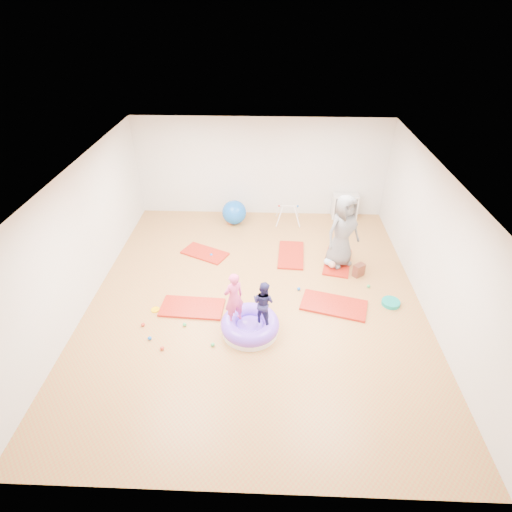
{
  "coord_description": "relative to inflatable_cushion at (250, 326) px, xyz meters",
  "views": [
    {
      "loc": [
        0.26,
        -6.63,
        5.53
      ],
      "look_at": [
        0.0,
        0.3,
        0.9
      ],
      "focal_mm": 28.0,
      "sensor_mm": 36.0,
      "label": 1
    }
  ],
  "objects": [
    {
      "name": "gym_mat_front_left",
      "position": [
        -1.24,
        0.61,
        -0.11
      ],
      "size": [
        1.33,
        0.72,
        0.05
      ],
      "primitive_type": "cube",
      "rotation": [
        0.0,
        0.0,
        -0.06
      ],
      "color": "red",
      "rests_on": "ground"
    },
    {
      "name": "infant",
      "position": [
        1.82,
        2.21,
        0.02
      ],
      "size": [
        0.35,
        0.36,
        0.21
      ],
      "color": "#A7C7E1",
      "rests_on": "gym_mat_rear_right"
    },
    {
      "name": "inflatable_cushion",
      "position": [
        0.0,
        0.0,
        0.0
      ],
      "size": [
        1.13,
        1.13,
        0.36
      ],
      "rotation": [
        0.0,
        0.0,
        0.16
      ],
      "color": "white",
      "rests_on": "ground"
    },
    {
      "name": "yellow_toy",
      "position": [
        -2.0,
        0.53,
        -0.13
      ],
      "size": [
        0.18,
        0.18,
        0.03
      ],
      "primitive_type": "cylinder",
      "color": "#F6BB00",
      "rests_on": "ground"
    },
    {
      "name": "gym_mat_mid_left",
      "position": [
        -1.28,
        2.68,
        -0.12
      ],
      "size": [
        1.26,
        1.0,
        0.05
      ],
      "primitive_type": "cube",
      "rotation": [
        0.0,
        0.0,
        -0.46
      ],
      "color": "red",
      "rests_on": "ground"
    },
    {
      "name": "exercise_ball_orange",
      "position": [
        -0.73,
        4.29,
        0.07
      ],
      "size": [
        0.41,
        0.41,
        0.41
      ],
      "primitive_type": "sphere",
      "color": "#F75D28",
      "rests_on": "ground"
    },
    {
      "name": "exercise_ball_blue",
      "position": [
        -0.66,
        4.31,
        0.2
      ],
      "size": [
        0.68,
        0.68,
        0.68
      ],
      "primitive_type": "sphere",
      "color": "blue",
      "rests_on": "ground"
    },
    {
      "name": "child_pink",
      "position": [
        -0.3,
        0.0,
        0.73
      ],
      "size": [
        0.47,
        0.43,
        1.08
      ],
      "primitive_type": "imported",
      "rotation": [
        0.0,
        0.0,
        3.73
      ],
      "color": "#E7478E",
      "rests_on": "inflatable_cushion"
    },
    {
      "name": "backpack",
      "position": [
        2.42,
        1.91,
        0.01
      ],
      "size": [
        0.31,
        0.29,
        0.3
      ],
      "primitive_type": "cube",
      "rotation": [
        0.0,
        0.0,
        0.66
      ],
      "color": "#9D3C1F",
      "rests_on": "ground"
    },
    {
      "name": "gym_mat_center_back",
      "position": [
        0.89,
        2.68,
        -0.11
      ],
      "size": [
        0.69,
        1.27,
        0.05
      ],
      "primitive_type": "cube",
      "rotation": [
        0.0,
        0.0,
        1.51
      ],
      "color": "red",
      "rests_on": "ground"
    },
    {
      "name": "cube_shelf",
      "position": [
        2.49,
        4.78,
        0.21
      ],
      "size": [
        0.71,
        0.35,
        0.71
      ],
      "color": "silver",
      "rests_on": "ground"
    },
    {
      "name": "adult_caregiver",
      "position": [
        2.02,
        2.34,
        0.79
      ],
      "size": [
        1.03,
        0.91,
        1.77
      ],
      "primitive_type": "imported",
      "rotation": [
        0.0,
        0.0,
        0.51
      ],
      "color": "slate",
      "rests_on": "gym_mat_rear_right"
    },
    {
      "name": "balance_disc",
      "position": [
        2.93,
        0.9,
        -0.1
      ],
      "size": [
        0.38,
        0.38,
        0.08
      ],
      "primitive_type": "cylinder",
      "color": "#098275",
      "rests_on": "ground"
    },
    {
      "name": "infant_play_gym",
      "position": [
        0.85,
        4.41,
        0.22
      ],
      "size": [
        0.7,
        0.66,
        0.53
      ],
      "rotation": [
        0.0,
        0.0,
        -0.25
      ],
      "color": "silver",
      "rests_on": "ground"
    },
    {
      "name": "ball_pit_balls",
      "position": [
        -0.64,
        0.52,
        -0.1
      ],
      "size": [
        4.77,
        3.21,
        0.08
      ],
      "color": "red",
      "rests_on": "ground"
    },
    {
      "name": "gym_mat_rear_right",
      "position": [
        2.01,
        2.41,
        -0.11
      ],
      "size": [
        0.85,
        1.3,
        0.05
      ],
      "primitive_type": "cube",
      "rotation": [
        0.0,
        0.0,
        1.35
      ],
      "color": "red",
      "rests_on": "ground"
    },
    {
      "name": "room",
      "position": [
        0.07,
        0.99,
        1.26
      ],
      "size": [
        7.01,
        8.01,
        2.81
      ],
      "color": "#B06134",
      "rests_on": "ground"
    },
    {
      "name": "gym_mat_right",
      "position": [
        1.72,
        0.79,
        -0.11
      ],
      "size": [
        1.47,
        1.0,
        0.06
      ],
      "primitive_type": "cube",
      "rotation": [
        0.0,
        0.0,
        -0.27
      ],
      "color": "red",
      "rests_on": "ground"
    },
    {
      "name": "child_navy",
      "position": [
        0.25,
        0.0,
        0.64
      ],
      "size": [
        0.55,
        0.52,
        0.9
      ],
      "primitive_type": "imported",
      "rotation": [
        0.0,
        0.0,
        2.59
      ],
      "color": "navy",
      "rests_on": "inflatable_cushion"
    }
  ]
}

